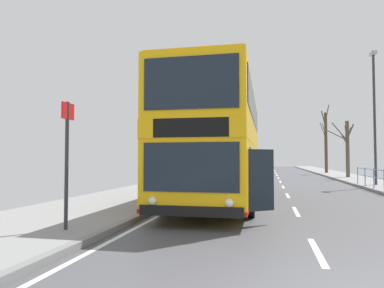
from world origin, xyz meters
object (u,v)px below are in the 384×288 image
street_lamp_far_side (374,107)px  bare_tree_far_02 (326,140)px  bus_stop_sign_near (67,151)px  bare_tree_far_01 (347,146)px  double_decker_bus_main (221,143)px

street_lamp_far_side → bare_tree_far_02: size_ratio=1.08×
bus_stop_sign_near → bare_tree_far_02: size_ratio=0.38×
bus_stop_sign_near → bare_tree_far_01: size_ratio=0.60×
street_lamp_far_side → bare_tree_far_01: size_ratio=1.69×
double_decker_bus_main → bare_tree_far_02: bare_tree_far_02 is taller
double_decker_bus_main → street_lamp_far_side: bearing=47.6°
double_decker_bus_main → bare_tree_far_01: bearing=64.8°
bus_stop_sign_near → bare_tree_far_02: bare_tree_far_02 is taller
bus_stop_sign_near → bare_tree_far_02: bearing=72.5°
bare_tree_far_01 → double_decker_bus_main: bearing=-115.2°
street_lamp_far_side → bare_tree_far_01: street_lamp_far_side is taller
street_lamp_far_side → bare_tree_far_01: 8.92m
double_decker_bus_main → bare_tree_far_02: bearing=73.3°
bus_stop_sign_near → bare_tree_far_02: (10.39, 33.02, 1.80)m
double_decker_bus_main → street_lamp_far_side: size_ratio=1.44×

